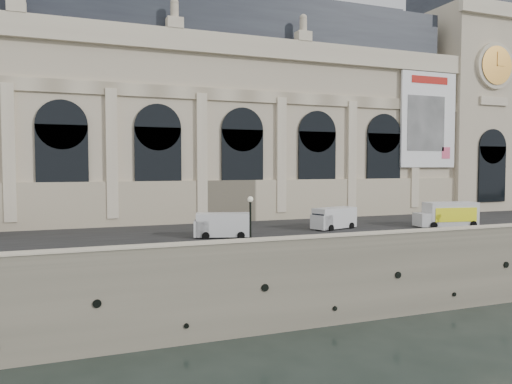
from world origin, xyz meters
The scene contains 10 objects.
ground centered at (0.00, 0.00, 0.00)m, with size 260.00×260.00×0.00m, color black.
quay centered at (0.00, 35.00, 3.00)m, with size 160.00×70.00×6.00m, color gray.
street centered at (0.00, 14.00, 6.03)m, with size 160.00×24.00×0.06m, color #2D2D2D.
parapet centered at (0.00, 0.60, 6.62)m, with size 160.00×1.40×1.21m.
museum centered at (-5.98, 30.86, 19.72)m, with size 69.00×18.70×29.10m.
clock_pavilion centered at (34.00, 27.93, 23.42)m, with size 13.00×14.72×36.70m.
van_b centered at (-10.47, 9.96, 7.18)m, with size 5.54×3.35×2.31m.
van_c centered at (2.38, 11.59, 7.17)m, with size 5.50×3.42×2.30m.
box_truck centered at (15.07, 8.81, 7.38)m, with size 7.05×3.29×2.74m.
lamp_left centered at (-10.51, 1.73, 8.17)m, with size 0.44×0.44×4.35m.
Camera 1 is at (-23.91, -34.16, 12.72)m, focal length 35.00 mm.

